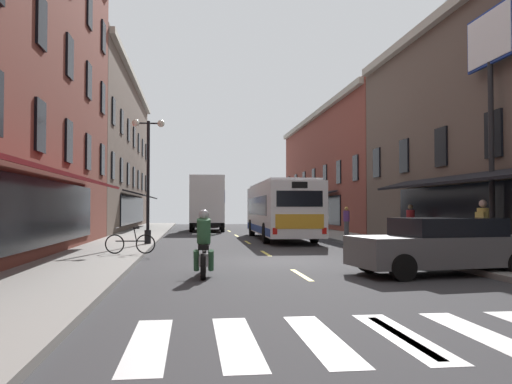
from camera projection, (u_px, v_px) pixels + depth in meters
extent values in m
cube|color=#333335|center=(279.00, 263.00, 16.98)|extent=(34.80, 80.00, 0.10)
cube|color=#DBCC4C|center=(402.00, 336.00, 7.05)|extent=(0.14, 2.40, 0.01)
cube|color=#DBCC4C|center=(301.00, 275.00, 13.50)|extent=(0.14, 2.40, 0.01)
cube|color=#DBCC4C|center=(266.00, 253.00, 19.95)|extent=(0.14, 2.40, 0.01)
cube|color=#DBCC4C|center=(248.00, 242.00, 26.40)|extent=(0.14, 2.40, 0.01)
cube|color=#DBCC4C|center=(237.00, 236.00, 32.85)|extent=(0.14, 2.40, 0.01)
cube|color=#DBCC4C|center=(229.00, 231.00, 39.30)|extent=(0.14, 2.40, 0.01)
cube|color=#DBCC4C|center=(224.00, 228.00, 45.75)|extent=(0.14, 2.40, 0.01)
cube|color=#DBCC4C|center=(220.00, 225.00, 52.20)|extent=(0.14, 2.40, 0.01)
cube|color=silver|center=(149.00, 343.00, 6.66)|extent=(0.50, 2.80, 0.01)
cube|color=silver|center=(236.00, 341.00, 6.79)|extent=(0.50, 2.80, 0.01)
cube|color=silver|center=(321.00, 338.00, 6.92)|extent=(0.50, 2.80, 0.01)
cube|color=silver|center=(402.00, 336.00, 7.05)|extent=(0.50, 2.80, 0.01)
cube|color=silver|center=(480.00, 333.00, 7.19)|extent=(0.50, 2.80, 0.01)
cube|color=gray|center=(88.00, 261.00, 16.27)|extent=(3.00, 80.00, 0.14)
cube|color=gray|center=(454.00, 257.00, 17.69)|extent=(3.00, 80.00, 0.14)
cube|color=black|center=(39.00, 213.00, 16.14)|extent=(0.10, 16.00, 2.10)
cube|color=maroon|center=(64.00, 174.00, 16.26)|extent=(1.38, 14.93, 0.44)
cube|color=black|center=(40.00, 126.00, 16.22)|extent=(0.10, 1.00, 1.60)
cube|color=black|center=(69.00, 142.00, 20.00)|extent=(0.10, 1.00, 1.60)
cube|color=black|center=(88.00, 152.00, 23.78)|extent=(0.10, 1.00, 1.60)
cube|color=black|center=(102.00, 160.00, 27.56)|extent=(0.10, 1.00, 1.60)
cube|color=black|center=(41.00, 22.00, 16.32)|extent=(0.10, 1.00, 1.60)
cube|color=black|center=(70.00, 57.00, 20.09)|extent=(0.10, 1.00, 1.60)
cube|color=black|center=(89.00, 81.00, 23.87)|extent=(0.10, 1.00, 1.60)
cube|color=black|center=(103.00, 98.00, 27.65)|extent=(0.10, 1.00, 1.60)
cube|color=black|center=(90.00, 10.00, 23.97)|extent=(0.10, 1.00, 1.60)
cube|color=black|center=(103.00, 37.00, 27.75)|extent=(0.10, 1.00, 1.60)
cube|color=brown|center=(82.00, 153.00, 42.25)|extent=(8.00, 26.57, 12.11)
cube|color=#B2AD9E|center=(135.00, 83.00, 42.91)|extent=(0.44, 26.07, 0.40)
cube|color=black|center=(134.00, 210.00, 42.60)|extent=(0.10, 16.00, 2.10)
cube|color=black|center=(143.00, 195.00, 42.72)|extent=(1.38, 14.93, 0.44)
cube|color=black|center=(113.00, 166.00, 31.34)|extent=(0.10, 1.00, 1.60)
cube|color=black|center=(122.00, 170.00, 35.12)|extent=(0.10, 1.00, 1.60)
cube|color=black|center=(128.00, 174.00, 38.90)|extent=(0.10, 1.00, 1.60)
cube|color=black|center=(134.00, 177.00, 42.68)|extent=(0.10, 1.00, 1.60)
cube|color=black|center=(139.00, 179.00, 46.46)|extent=(0.10, 1.00, 1.60)
cube|color=black|center=(143.00, 182.00, 50.24)|extent=(0.10, 1.00, 1.60)
cube|color=black|center=(146.00, 184.00, 54.02)|extent=(0.10, 1.00, 1.60)
cube|color=black|center=(114.00, 112.00, 31.43)|extent=(0.10, 1.00, 1.60)
cube|color=black|center=(122.00, 122.00, 35.21)|extent=(0.10, 1.00, 1.60)
cube|color=black|center=(129.00, 130.00, 38.99)|extent=(0.10, 1.00, 1.60)
cube|color=black|center=(134.00, 137.00, 42.77)|extent=(0.10, 1.00, 1.60)
cube|color=black|center=(139.00, 143.00, 46.55)|extent=(0.10, 1.00, 1.60)
cube|color=black|center=(143.00, 148.00, 50.33)|extent=(0.10, 1.00, 1.60)
cube|color=black|center=(146.00, 152.00, 54.11)|extent=(0.10, 1.00, 1.60)
cube|color=black|center=(495.00, 213.00, 17.91)|extent=(0.10, 16.00, 2.10)
cube|color=black|center=(474.00, 177.00, 17.86)|extent=(1.38, 14.93, 0.44)
cube|color=black|center=(494.00, 134.00, 17.99)|extent=(0.10, 1.00, 1.60)
cube|color=black|center=(441.00, 147.00, 21.77)|extent=(0.10, 1.00, 1.60)
cube|color=black|center=(404.00, 156.00, 25.55)|extent=(0.10, 1.00, 1.60)
cube|color=black|center=(377.00, 163.00, 29.33)|extent=(0.10, 1.00, 1.60)
cube|color=brown|center=(360.00, 171.00, 44.96)|extent=(8.00, 26.57, 9.67)
cube|color=#B2AD9E|center=(313.00, 117.00, 44.60)|extent=(0.44, 26.07, 0.40)
cube|color=black|center=(314.00, 210.00, 44.37)|extent=(0.10, 16.00, 2.10)
cube|color=black|center=(305.00, 196.00, 44.32)|extent=(1.38, 14.93, 0.44)
cube|color=black|center=(356.00, 168.00, 33.11)|extent=(0.10, 1.00, 1.60)
cube|color=black|center=(339.00, 172.00, 36.89)|extent=(0.10, 1.00, 1.60)
cube|color=black|center=(325.00, 175.00, 40.67)|extent=(0.10, 1.00, 1.60)
cube|color=black|center=(314.00, 178.00, 44.45)|extent=(0.10, 1.00, 1.60)
cube|color=black|center=(304.00, 181.00, 48.23)|extent=(0.10, 1.00, 1.60)
cube|color=black|center=(296.00, 183.00, 52.01)|extent=(0.10, 1.00, 1.60)
cube|color=black|center=(289.00, 184.00, 55.79)|extent=(0.10, 1.00, 1.60)
cylinder|color=black|center=(491.00, 158.00, 17.56)|extent=(0.18, 0.18, 6.40)
cylinder|color=black|center=(493.00, 252.00, 17.46)|extent=(0.40, 0.40, 0.24)
cube|color=navy|center=(490.00, 37.00, 17.68)|extent=(0.10, 2.71, 1.82)
cube|color=white|center=(488.00, 37.00, 17.67)|extent=(0.04, 2.55, 1.66)
cube|color=white|center=(492.00, 37.00, 17.69)|extent=(0.04, 2.55, 1.66)
cube|color=white|center=(280.00, 209.00, 28.99)|extent=(2.75, 11.59, 2.58)
cube|color=silver|center=(280.00, 184.00, 29.03)|extent=(2.53, 10.39, 0.16)
cube|color=black|center=(279.00, 206.00, 29.30)|extent=(2.75, 9.19, 0.96)
cube|color=#193899|center=(280.00, 228.00, 28.96)|extent=(2.77, 11.19, 0.36)
cube|color=black|center=(267.00, 206.00, 34.70)|extent=(2.25, 0.16, 1.10)
cube|color=black|center=(299.00, 199.00, 23.31)|extent=(2.05, 0.16, 0.70)
cube|color=gold|center=(300.00, 221.00, 23.27)|extent=(2.15, 0.14, 0.64)
cube|color=black|center=(299.00, 185.00, 23.32)|extent=(0.70, 0.11, 0.28)
cube|color=red|center=(275.00, 231.00, 23.13)|extent=(0.20, 0.08, 0.28)
cube|color=red|center=(324.00, 231.00, 23.36)|extent=(0.20, 0.08, 0.28)
cylinder|color=black|center=(252.00, 228.00, 32.59)|extent=(0.32, 1.01, 1.00)
cylinder|color=black|center=(290.00, 228.00, 32.83)|extent=(0.32, 1.01, 1.00)
cylinder|color=black|center=(266.00, 233.00, 25.58)|extent=(0.32, 1.01, 1.00)
cylinder|color=black|center=(314.00, 233.00, 25.83)|extent=(0.32, 1.01, 1.00)
cube|color=black|center=(207.00, 210.00, 42.13)|extent=(2.37, 2.46, 2.40)
cube|color=black|center=(207.00, 200.00, 43.31)|extent=(2.00, 0.16, 0.80)
cube|color=silver|center=(207.00, 199.00, 38.51)|extent=(2.54, 4.99, 3.27)
cube|color=navy|center=(224.00, 197.00, 38.62)|extent=(0.15, 2.95, 0.90)
cube|color=black|center=(207.00, 224.00, 39.65)|extent=(2.10, 6.97, 0.24)
cylinder|color=black|center=(193.00, 224.00, 41.79)|extent=(0.31, 0.91, 0.90)
cylinder|color=black|center=(221.00, 224.00, 42.00)|extent=(0.31, 0.91, 0.90)
cylinder|color=black|center=(191.00, 226.00, 37.62)|extent=(0.31, 0.91, 0.90)
cylinder|color=black|center=(223.00, 226.00, 37.82)|extent=(0.31, 0.91, 0.90)
cube|color=#515154|center=(440.00, 251.00, 13.60)|extent=(4.75, 2.44, 0.75)
cube|color=black|center=(446.00, 227.00, 13.67)|extent=(2.66, 2.01, 0.49)
cube|color=red|center=(496.00, 237.00, 14.90)|extent=(0.09, 0.21, 0.14)
cylinder|color=black|center=(403.00, 267.00, 12.35)|extent=(0.66, 0.30, 0.64)
cylinder|color=black|center=(368.00, 260.00, 14.06)|extent=(0.66, 0.30, 0.64)
cylinder|color=black|center=(472.00, 258.00, 14.84)|extent=(0.66, 0.30, 0.64)
cube|color=maroon|center=(207.00, 220.00, 48.16)|extent=(1.90, 4.26, 0.75)
cube|color=black|center=(207.00, 214.00, 48.01)|extent=(1.70, 2.31, 0.44)
cube|color=red|center=(199.00, 218.00, 46.01)|extent=(0.20, 0.06, 0.14)
cube|color=red|center=(216.00, 217.00, 46.17)|extent=(0.20, 0.06, 0.14)
cylinder|color=black|center=(198.00, 223.00, 49.47)|extent=(0.23, 0.64, 0.64)
cylinder|color=black|center=(216.00, 223.00, 49.65)|extent=(0.23, 0.64, 0.64)
cylinder|color=black|center=(198.00, 224.00, 46.66)|extent=(0.23, 0.64, 0.64)
cylinder|color=black|center=(217.00, 224.00, 46.84)|extent=(0.23, 0.64, 0.64)
cylinder|color=black|center=(204.00, 261.00, 14.05)|extent=(0.13, 0.62, 0.62)
cylinder|color=black|center=(203.00, 267.00, 12.61)|extent=(0.15, 0.62, 0.62)
cylinder|color=#B2B2B7|center=(204.00, 250.00, 13.94)|extent=(0.08, 0.33, 0.68)
ellipsoid|color=black|center=(204.00, 243.00, 13.53)|extent=(0.34, 0.57, 0.28)
cube|color=black|center=(204.00, 247.00, 13.13)|extent=(0.28, 0.57, 0.12)
cube|color=#B2B2B7|center=(204.00, 260.00, 13.33)|extent=(0.26, 0.41, 0.30)
cylinder|color=#B2B2B7|center=(204.00, 234.00, 13.86)|extent=(0.62, 0.07, 0.04)
cylinder|color=#33663F|center=(204.00, 231.00, 13.21)|extent=(0.36, 0.47, 0.66)
sphere|color=#B2B2B7|center=(204.00, 215.00, 13.33)|extent=(0.26, 0.26, 0.26)
cylinder|color=#33663F|center=(196.00, 260.00, 13.20)|extent=(0.15, 0.36, 0.56)
cylinder|color=#33663F|center=(211.00, 260.00, 13.23)|extent=(0.15, 0.36, 0.56)
torus|color=black|center=(115.00, 244.00, 18.19)|extent=(0.67, 0.11, 0.66)
torus|color=black|center=(146.00, 244.00, 18.21)|extent=(0.67, 0.11, 0.66)
cylinder|color=black|center=(130.00, 241.00, 18.20)|extent=(1.00, 0.13, 0.04)
cylinder|color=black|center=(135.00, 236.00, 18.21)|extent=(0.14, 0.05, 0.50)
cube|color=black|center=(136.00, 228.00, 18.22)|extent=(0.21, 0.14, 0.06)
cylinder|color=black|center=(117.00, 228.00, 18.21)|extent=(0.08, 0.48, 0.03)
cylinder|color=#4C4C51|center=(483.00, 244.00, 16.65)|extent=(0.28, 0.28, 0.88)
cylinder|color=#B29947|center=(483.00, 219.00, 16.67)|extent=(0.36, 0.36, 0.68)
sphere|color=tan|center=(483.00, 203.00, 16.69)|extent=(0.24, 0.24, 0.24)
cube|color=#B29947|center=(480.00, 218.00, 16.50)|extent=(0.29, 0.30, 0.36)
cylinder|color=maroon|center=(324.00, 227.00, 32.09)|extent=(0.28, 0.28, 0.89)
cylinder|color=#66387F|center=(324.00, 214.00, 32.11)|extent=(0.36, 0.36, 0.68)
sphere|color=tan|center=(324.00, 206.00, 32.13)|extent=(0.24, 0.24, 0.24)
cylinder|color=#B29947|center=(411.00, 234.00, 23.37)|extent=(0.28, 0.28, 0.84)
cylinder|color=maroon|center=(411.00, 217.00, 23.39)|extent=(0.36, 0.36, 0.64)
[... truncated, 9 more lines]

